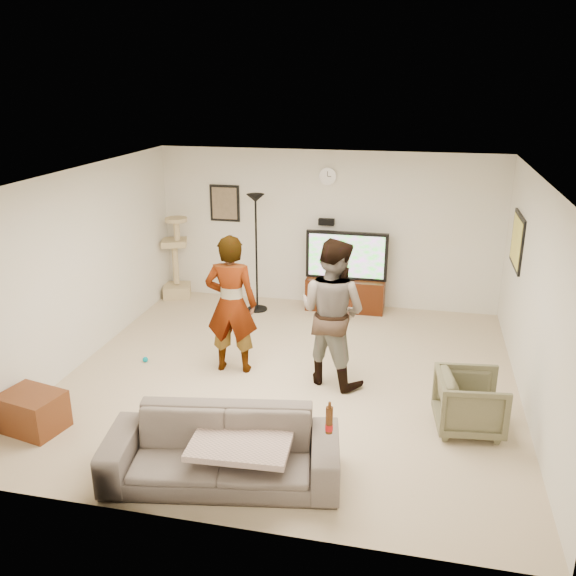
% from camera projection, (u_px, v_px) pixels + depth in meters
% --- Properties ---
extents(floor, '(5.50, 5.50, 0.02)m').
position_uv_depth(floor, '(290.00, 377.00, 7.63)').
color(floor, tan).
rests_on(floor, ground).
extents(ceiling, '(5.50, 5.50, 0.02)m').
position_uv_depth(ceiling, '(290.00, 176.00, 6.80)').
color(ceiling, silver).
rests_on(ceiling, wall_back).
extents(wall_back, '(5.50, 0.04, 2.50)m').
position_uv_depth(wall_back, '(327.00, 229.00, 9.75)').
color(wall_back, white).
rests_on(wall_back, floor).
extents(wall_front, '(5.50, 0.04, 2.50)m').
position_uv_depth(wall_front, '(214.00, 393.00, 4.68)').
color(wall_front, white).
rests_on(wall_front, floor).
extents(wall_left, '(0.04, 5.50, 2.50)m').
position_uv_depth(wall_left, '(81.00, 267.00, 7.78)').
color(wall_left, white).
rests_on(wall_left, floor).
extents(wall_right, '(0.04, 5.50, 2.50)m').
position_uv_depth(wall_right, '(535.00, 299.00, 6.65)').
color(wall_right, white).
rests_on(wall_right, floor).
extents(wall_clock, '(0.26, 0.04, 0.26)m').
position_uv_depth(wall_clock, '(328.00, 176.00, 9.44)').
color(wall_clock, white).
rests_on(wall_clock, wall_back).
extents(wall_speaker, '(0.25, 0.10, 0.10)m').
position_uv_depth(wall_speaker, '(326.00, 222.00, 9.65)').
color(wall_speaker, black).
rests_on(wall_speaker, wall_back).
extents(picture_back, '(0.42, 0.03, 0.52)m').
position_uv_depth(picture_back, '(225.00, 203.00, 9.97)').
color(picture_back, brown).
rests_on(picture_back, wall_back).
extents(picture_right, '(0.03, 0.78, 0.62)m').
position_uv_depth(picture_right, '(517.00, 241.00, 8.05)').
color(picture_right, '#EBD955').
rests_on(picture_right, wall_right).
extents(tv_stand, '(1.24, 0.45, 0.52)m').
position_uv_depth(tv_stand, '(345.00, 294.00, 9.77)').
color(tv_stand, '#351407').
rests_on(tv_stand, floor).
extents(console_box, '(0.40, 0.30, 0.07)m').
position_uv_depth(console_box, '(337.00, 315.00, 9.50)').
color(console_box, silver).
rests_on(console_box, floor).
extents(tv, '(1.29, 0.08, 0.76)m').
position_uv_depth(tv, '(347.00, 256.00, 9.56)').
color(tv, black).
rests_on(tv, tv_stand).
extents(tv_screen, '(1.19, 0.01, 0.67)m').
position_uv_depth(tv_screen, '(346.00, 256.00, 9.52)').
color(tv_screen, '#2FED24').
rests_on(tv_screen, tv).
extents(floor_lamp, '(0.32, 0.32, 1.87)m').
position_uv_depth(floor_lamp, '(256.00, 254.00, 9.52)').
color(floor_lamp, black).
rests_on(floor_lamp, floor).
extents(cat_tree, '(0.56, 0.56, 1.39)m').
position_uv_depth(cat_tree, '(175.00, 257.00, 10.22)').
color(cat_tree, tan).
rests_on(cat_tree, floor).
extents(person_left, '(0.68, 0.48, 1.77)m').
position_uv_depth(person_left, '(231.00, 304.00, 7.53)').
color(person_left, gray).
rests_on(person_left, floor).
extents(person_right, '(1.08, 0.98, 1.81)m').
position_uv_depth(person_right, '(332.00, 312.00, 7.24)').
color(person_right, '#455D93').
rests_on(person_right, floor).
extents(sofa, '(2.26, 1.19, 0.63)m').
position_uv_depth(sofa, '(222.00, 449.00, 5.58)').
color(sofa, '#615852').
rests_on(sofa, floor).
extents(throw_blanket, '(0.94, 0.75, 0.06)m').
position_uv_depth(throw_blanket, '(242.00, 442.00, 5.51)').
color(throw_blanket, '#C7A89F').
rests_on(throw_blanket, sofa).
extents(beer_bottle, '(0.06, 0.06, 0.25)m').
position_uv_depth(beer_bottle, '(329.00, 420.00, 5.24)').
color(beer_bottle, '#49240C').
rests_on(beer_bottle, sofa).
extents(armchair, '(0.77, 0.75, 0.63)m').
position_uv_depth(armchair, '(470.00, 403.00, 6.38)').
color(armchair, brown).
rests_on(armchair, floor).
extents(side_table, '(0.71, 0.59, 0.42)m').
position_uv_depth(side_table, '(33.00, 411.00, 6.42)').
color(side_table, '#562811').
rests_on(side_table, floor).
extents(toy_ball, '(0.07, 0.07, 0.07)m').
position_uv_depth(toy_ball, '(145.00, 360.00, 8.00)').
color(toy_ball, '#0091AA').
rests_on(toy_ball, floor).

